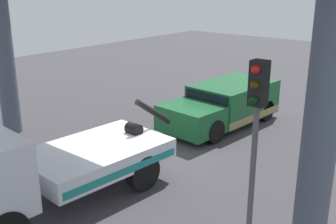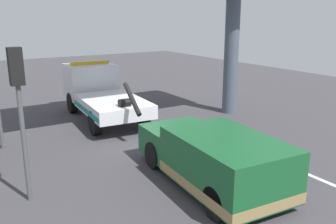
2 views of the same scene
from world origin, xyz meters
name	(u,v)px [view 2 (image 2 of 2)]	position (x,y,z in m)	size (l,w,h in m)	color
ground_plane	(135,139)	(0.00, 0.00, -0.05)	(60.00, 40.00, 0.10)	#423F44
lane_stripe_west	(312,176)	(-6.00, -2.88, 0.00)	(2.60, 0.16, 0.01)	silver
lane_stripe_mid	(194,126)	(0.00, -2.88, 0.00)	(2.60, 0.16, 0.01)	silver
lane_stripe_east	(132,100)	(6.00, -2.88, 0.00)	(2.60, 0.16, 0.01)	silver
tow_truck_white	(99,91)	(3.77, -0.06, 1.20)	(7.32, 2.84, 2.46)	white
towed_van_green	(214,159)	(-4.85, 0.01, 0.78)	(5.35, 2.56, 1.58)	#195B2D
traffic_light_near	(18,92)	(-2.98, 4.61, 2.89)	(0.39, 0.32, 3.94)	#515456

